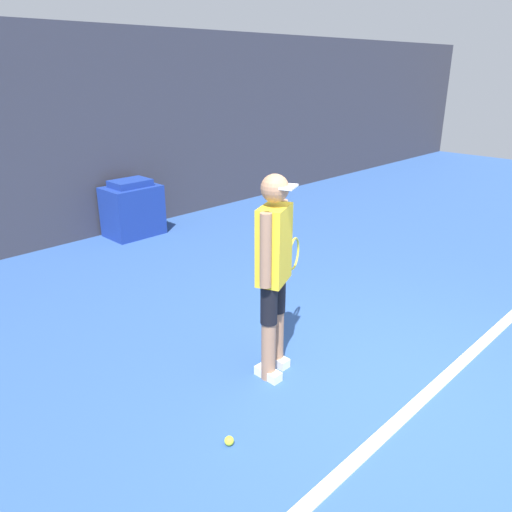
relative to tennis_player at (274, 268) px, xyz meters
name	(u,v)px	position (x,y,z in m)	size (l,w,h in m)	color
ground_plane	(409,402)	(0.43, -1.07, -0.96)	(24.00, 24.00, 0.00)	#2D5193
back_wall	(62,138)	(0.43, 4.49, 0.56)	(24.00, 0.10, 3.05)	#383842
court_baseline	(416,405)	(0.43, -1.13, -0.96)	(21.60, 0.10, 0.01)	white
tennis_player	(274,268)	(0.00, 0.00, 0.00)	(0.89, 0.49, 1.73)	#A37556
tennis_ball	(229,441)	(-0.89, -0.41, -0.93)	(0.07, 0.07, 0.07)	#D1E533
covered_chair	(133,209)	(1.21, 4.09, -0.55)	(0.82, 0.60, 0.87)	navy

